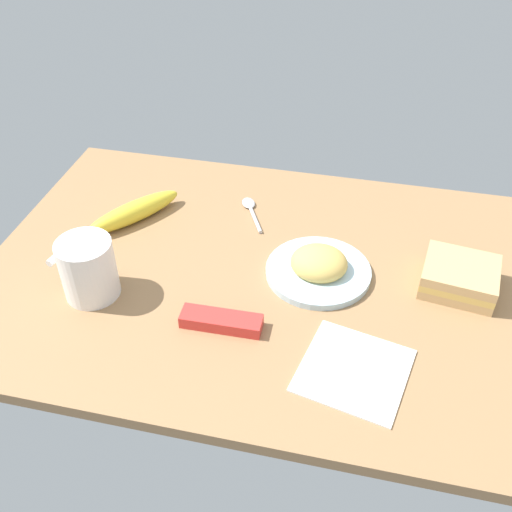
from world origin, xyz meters
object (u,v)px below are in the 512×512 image
sandwich_main (460,277)px  banana (134,212)px  coffee_mug_black (88,268)px  snack_bar (221,321)px  plate_of_food (319,267)px  spoon (251,209)px  paper_napkin (354,370)px

sandwich_main → banana: size_ratio=0.72×
coffee_mug_black → snack_bar: size_ratio=0.90×
coffee_mug_black → banana: size_ratio=0.63×
plate_of_food → spoon: 21.33cm
snack_bar → paper_napkin: snack_bar is taller
banana → coffee_mug_black: bearing=92.4°
plate_of_food → coffee_mug_black: size_ratio=1.57×
paper_napkin → snack_bar: bearing=-11.9°
sandwich_main → spoon: bearing=-20.0°
sandwich_main → banana: 57.43cm
plate_of_food → paper_napkin: 20.49cm
banana → plate_of_food: bearing=167.8°
coffee_mug_black → snack_bar: bearing=173.3°
coffee_mug_black → plate_of_food: bearing=-160.4°
sandwich_main → plate_of_food: bearing=4.6°
banana → snack_bar: (-22.58, 22.26, -0.90)cm
coffee_mug_black → sandwich_main: 58.10cm
coffee_mug_black → spoon: bearing=-125.2°
snack_bar → spoon: bearing=-86.4°
paper_napkin → sandwich_main: bearing=-124.9°
sandwich_main → paper_napkin: bearing=55.1°
banana → snack_bar: banana is taller
plate_of_food → spoon: plate_of_food is taller
plate_of_food → paper_napkin: size_ratio=1.21×
sandwich_main → paper_napkin: (14.50, 20.75, -2.05)cm
spoon → snack_bar: 30.06cm
plate_of_food → snack_bar: bearing=49.9°
coffee_mug_black → spoon: size_ratio=1.02×
snack_bar → coffee_mug_black: bearing=-7.8°
snack_bar → banana: bearing=-45.7°
plate_of_food → snack_bar: plate_of_food is taller
spoon → paper_napkin: spoon is taller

